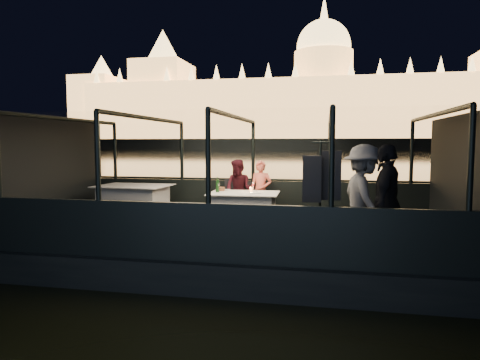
% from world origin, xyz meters
% --- Properties ---
extents(river_water, '(500.00, 500.00, 0.00)m').
position_xyz_m(river_water, '(0.00, 80.00, 0.00)').
color(river_water, black).
rests_on(river_water, ground).
extents(boat_hull, '(8.60, 4.40, 1.00)m').
position_xyz_m(boat_hull, '(0.00, 0.00, 0.00)').
color(boat_hull, black).
rests_on(boat_hull, river_water).
extents(boat_deck, '(8.00, 4.00, 0.04)m').
position_xyz_m(boat_deck, '(0.00, 0.00, 0.48)').
color(boat_deck, black).
rests_on(boat_deck, boat_hull).
extents(gunwale_port, '(8.00, 0.08, 0.90)m').
position_xyz_m(gunwale_port, '(0.00, 2.00, 0.95)').
color(gunwale_port, black).
rests_on(gunwale_port, boat_deck).
extents(gunwale_starboard, '(8.00, 0.08, 0.90)m').
position_xyz_m(gunwale_starboard, '(0.00, -2.00, 0.95)').
color(gunwale_starboard, black).
rests_on(gunwale_starboard, boat_deck).
extents(cabin_glass_port, '(8.00, 0.02, 1.40)m').
position_xyz_m(cabin_glass_port, '(0.00, 2.00, 2.10)').
color(cabin_glass_port, '#99B2B2').
rests_on(cabin_glass_port, gunwale_port).
extents(cabin_glass_starboard, '(8.00, 0.02, 1.40)m').
position_xyz_m(cabin_glass_starboard, '(0.00, -2.00, 2.10)').
color(cabin_glass_starboard, '#99B2B2').
rests_on(cabin_glass_starboard, gunwale_starboard).
extents(cabin_roof_glass, '(8.00, 4.00, 0.02)m').
position_xyz_m(cabin_roof_glass, '(0.00, 0.00, 2.80)').
color(cabin_roof_glass, '#99B2B2').
rests_on(cabin_roof_glass, boat_deck).
extents(end_wall_fore, '(0.02, 4.00, 2.30)m').
position_xyz_m(end_wall_fore, '(-4.00, 0.00, 1.65)').
color(end_wall_fore, black).
rests_on(end_wall_fore, boat_deck).
extents(end_wall_aft, '(0.02, 4.00, 2.30)m').
position_xyz_m(end_wall_aft, '(4.00, 0.00, 1.65)').
color(end_wall_aft, black).
rests_on(end_wall_aft, boat_deck).
extents(canopy_ribs, '(8.00, 4.00, 2.30)m').
position_xyz_m(canopy_ribs, '(0.00, 0.00, 1.65)').
color(canopy_ribs, black).
rests_on(canopy_ribs, boat_deck).
extents(embankment, '(400.00, 140.00, 6.00)m').
position_xyz_m(embankment, '(0.00, 210.00, 1.00)').
color(embankment, '#423D33').
rests_on(embankment, ground).
extents(parliament_building, '(220.00, 32.00, 60.00)m').
position_xyz_m(parliament_building, '(0.00, 175.00, 29.00)').
color(parliament_building, '#F2D18C').
rests_on(parliament_building, embankment).
extents(dining_table_central, '(1.48, 1.10, 0.77)m').
position_xyz_m(dining_table_central, '(0.04, 0.62, 0.89)').
color(dining_table_central, white).
rests_on(dining_table_central, boat_deck).
extents(dining_table_aft, '(1.65, 1.22, 0.85)m').
position_xyz_m(dining_table_aft, '(-2.58, 0.90, 0.89)').
color(dining_table_aft, silver).
rests_on(dining_table_aft, boat_deck).
extents(chair_port_left, '(0.49, 0.49, 0.97)m').
position_xyz_m(chair_port_left, '(-0.38, 1.41, 0.95)').
color(chair_port_left, black).
rests_on(chair_port_left, boat_deck).
extents(chair_port_right, '(0.42, 0.42, 0.89)m').
position_xyz_m(chair_port_right, '(0.13, 1.47, 0.95)').
color(chair_port_right, black).
rests_on(chair_port_right, boat_deck).
extents(coat_stand, '(0.56, 0.47, 1.86)m').
position_xyz_m(coat_stand, '(1.64, -1.33, 1.40)').
color(coat_stand, black).
rests_on(coat_stand, boat_deck).
extents(person_woman_coral, '(0.53, 0.38, 1.41)m').
position_xyz_m(person_woman_coral, '(0.27, 1.48, 1.25)').
color(person_woman_coral, '#E86A54').
rests_on(person_woman_coral, boat_deck).
extents(person_man_maroon, '(0.82, 0.72, 1.42)m').
position_xyz_m(person_man_maroon, '(-0.26, 1.54, 1.25)').
color(person_man_maroon, '#3B1018').
rests_on(person_man_maroon, boat_deck).
extents(passenger_stripe, '(0.95, 1.29, 1.79)m').
position_xyz_m(passenger_stripe, '(2.33, -0.87, 1.35)').
color(passenger_stripe, silver).
rests_on(passenger_stripe, boat_deck).
extents(passenger_dark, '(0.73, 1.14, 1.79)m').
position_xyz_m(passenger_dark, '(2.65, -1.25, 1.35)').
color(passenger_dark, black).
rests_on(passenger_dark, boat_deck).
extents(wine_bottle, '(0.09, 0.09, 0.33)m').
position_xyz_m(wine_bottle, '(-0.53, 0.61, 1.42)').
color(wine_bottle, '#173C16').
rests_on(wine_bottle, dining_table_central).
extents(bread_basket, '(0.20, 0.20, 0.08)m').
position_xyz_m(bread_basket, '(-0.54, 0.89, 1.31)').
color(bread_basket, brown).
rests_on(bread_basket, dining_table_central).
extents(amber_candle, '(0.07, 0.07, 0.09)m').
position_xyz_m(amber_candle, '(0.15, 0.86, 1.31)').
color(amber_candle, orange).
rests_on(amber_candle, dining_table_central).
extents(plate_near, '(0.27, 0.27, 0.02)m').
position_xyz_m(plate_near, '(0.31, 0.58, 1.27)').
color(plate_near, white).
rests_on(plate_near, dining_table_central).
extents(plate_far, '(0.23, 0.23, 0.01)m').
position_xyz_m(plate_far, '(-0.44, 1.02, 1.27)').
color(plate_far, silver).
rests_on(plate_far, dining_table_central).
extents(wine_glass_white, '(0.07, 0.07, 0.18)m').
position_xyz_m(wine_glass_white, '(-0.51, 0.60, 1.36)').
color(wine_glass_white, silver).
rests_on(wine_glass_white, dining_table_central).
extents(wine_glass_red, '(0.06, 0.06, 0.19)m').
position_xyz_m(wine_glass_red, '(0.19, 0.94, 1.36)').
color(wine_glass_red, silver).
rests_on(wine_glass_red, dining_table_central).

